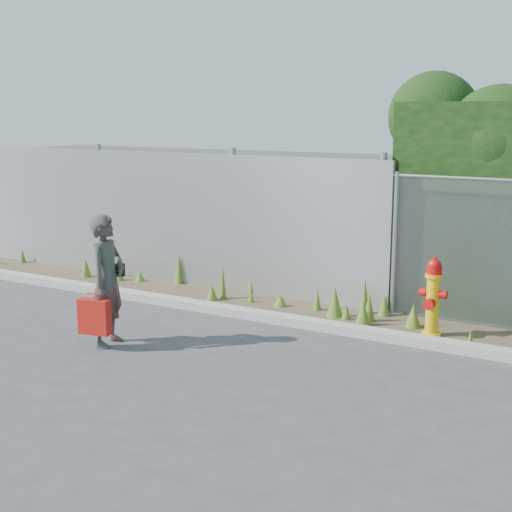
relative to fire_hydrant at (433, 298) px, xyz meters
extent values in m
plane|color=#3A3A3D|center=(-1.84, -2.22, -0.51)|extent=(80.00, 80.00, 0.00)
cube|color=gray|center=(-1.84, -0.42, -0.45)|extent=(16.00, 0.22, 0.12)
cube|color=#423625|center=(-1.84, 0.18, -0.51)|extent=(16.00, 1.20, 0.01)
cone|color=#40611D|center=(-4.50, 0.70, -0.25)|extent=(0.16, 0.16, 0.52)
cone|color=#40611D|center=(-2.85, 0.27, -0.42)|extent=(0.11, 0.11, 0.18)
cone|color=#40611D|center=(-5.18, 0.50, -0.42)|extent=(0.19, 0.19, 0.19)
cone|color=#40611D|center=(-1.43, 0.18, -0.30)|extent=(0.23, 0.23, 0.43)
cone|color=#40611D|center=(-5.11, -0.26, -0.30)|extent=(0.20, 0.20, 0.43)
cone|color=#40611D|center=(-4.59, 0.80, -0.29)|extent=(0.17, 0.17, 0.45)
cone|color=#40611D|center=(-0.93, -0.02, -0.34)|extent=(0.23, 0.23, 0.35)
cone|color=#40611D|center=(-5.82, 0.56, -0.36)|extent=(0.10, 0.10, 0.30)
cone|color=#40611D|center=(-2.35, 0.28, -0.42)|extent=(0.22, 0.22, 0.18)
cone|color=#40611D|center=(-8.11, 0.60, -0.37)|extent=(0.13, 0.13, 0.28)
cone|color=#40611D|center=(-5.63, 0.33, -0.37)|extent=(0.20, 0.20, 0.29)
cone|color=#40611D|center=(-3.13, 0.76, -0.34)|extent=(0.12, 0.12, 0.35)
cone|color=#40611D|center=(-3.33, 0.23, -0.24)|extent=(0.12, 0.12, 0.54)
cone|color=#40611D|center=(-1.13, 0.54, -0.25)|extent=(0.15, 0.15, 0.54)
cone|color=#40611D|center=(-1.23, 0.12, -0.40)|extent=(0.14, 0.14, 0.24)
cone|color=#40611D|center=(-0.31, 0.23, -0.35)|extent=(0.21, 0.21, 0.33)
cone|color=#40611D|center=(-6.21, 0.30, -0.34)|extent=(0.18, 0.18, 0.35)
cone|color=#40611D|center=(-0.84, 0.57, -0.36)|extent=(0.19, 0.19, 0.31)
cone|color=#40611D|center=(-5.52, 0.38, -0.40)|extent=(0.16, 0.16, 0.23)
cone|color=#40611D|center=(-1.79, 0.37, -0.34)|extent=(0.12, 0.12, 0.34)
cone|color=#40611D|center=(-3.43, 0.07, -0.39)|extent=(0.18, 0.18, 0.25)
cone|color=#40611D|center=(0.53, -0.14, -0.41)|extent=(0.09, 0.09, 0.21)
cone|color=#40611D|center=(-0.93, 0.21, -0.30)|extent=(0.17, 0.17, 0.42)
cube|color=#AEB1B6|center=(-5.09, 0.78, 0.59)|extent=(8.50, 0.08, 2.20)
cylinder|color=gray|center=(-6.34, 0.90, 0.64)|extent=(0.10, 0.10, 2.30)
cylinder|color=gray|center=(-3.54, 0.90, 0.64)|extent=(0.10, 0.10, 2.30)
cylinder|color=gray|center=(-1.04, 0.90, 0.64)|extent=(0.10, 0.10, 2.30)
cylinder|color=gray|center=(-0.79, 0.78, 0.51)|extent=(0.07, 0.07, 2.05)
sphere|color=black|center=(-0.65, 1.94, 2.27)|extent=(1.36, 1.36, 1.36)
sphere|color=black|center=(0.37, 1.75, 1.92)|extent=(1.63, 1.63, 1.63)
cylinder|color=#E5AC0C|center=(0.00, 0.01, -0.49)|extent=(0.26, 0.26, 0.06)
cylinder|color=#E5AC0C|center=(0.00, 0.01, -0.12)|extent=(0.17, 0.17, 0.79)
cylinder|color=#E5AC0C|center=(0.00, 0.01, 0.30)|extent=(0.22, 0.22, 0.05)
cylinder|color=#B20F0A|center=(0.00, 0.01, 0.36)|extent=(0.20, 0.20, 0.09)
sphere|color=#B20F0A|center=(0.00, 0.01, 0.43)|extent=(0.18, 0.18, 0.18)
cylinder|color=#B20F0A|center=(0.00, 0.01, 0.52)|extent=(0.05, 0.05, 0.05)
cylinder|color=#B20F0A|center=(-0.13, 0.01, 0.07)|extent=(0.09, 0.10, 0.10)
cylinder|color=#B20F0A|center=(0.13, 0.01, 0.07)|extent=(0.09, 0.10, 0.10)
cylinder|color=#B20F0A|center=(0.00, -0.12, -0.05)|extent=(0.14, 0.11, 0.14)
imported|color=#0E5A49|center=(-3.42, -2.29, 0.31)|extent=(0.51, 0.67, 1.65)
cube|color=#AB2309|center=(-3.44, -2.52, -0.10)|extent=(0.39, 0.15, 0.44)
cylinder|color=#AB2309|center=(-3.44, -2.52, 0.19)|extent=(0.19, 0.02, 0.02)
cube|color=black|center=(-3.44, -2.10, 0.40)|extent=(0.21, 0.09, 0.16)
camera|label=1|loc=(2.40, -8.81, 2.36)|focal=50.00mm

